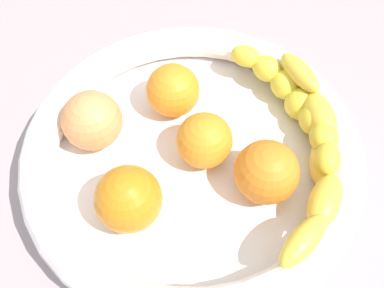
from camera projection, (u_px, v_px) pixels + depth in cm
name	position (u px, v px, depth cm)	size (l,w,h in cm)	color
kitchen_counter	(192.00, 175.00, 51.32)	(120.00, 120.00, 3.00)	#A39597
fruit_bowl	(192.00, 155.00, 47.33)	(37.20, 37.20, 6.30)	white
banana_draped_left	(296.00, 102.00, 48.83)	(8.80, 20.51, 4.98)	yellow
banana_draped_right	(318.00, 156.00, 44.35)	(13.74, 24.56, 6.00)	yellow
orange_front	(203.00, 138.00, 45.77)	(6.16, 6.16, 6.16)	orange
orange_mid_left	(169.00, 91.00, 49.26)	(6.30, 6.30, 6.30)	orange
orange_mid_right	(129.00, 199.00, 41.50)	(6.78, 6.78, 6.78)	orange
orange_rear	(266.00, 172.00, 43.18)	(6.71, 6.71, 6.71)	orange
peach_blush	(92.00, 120.00, 46.70)	(6.73, 6.73, 6.73)	#F99A57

